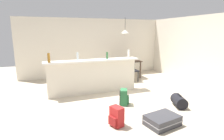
% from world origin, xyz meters
% --- Properties ---
extents(ground_plane, '(13.00, 13.00, 0.05)m').
position_xyz_m(ground_plane, '(0.00, 0.00, -0.03)').
color(ground_plane, beige).
extents(wall_back, '(6.60, 0.10, 2.50)m').
position_xyz_m(wall_back, '(0.00, 3.05, 1.25)').
color(wall_back, silver).
rests_on(wall_back, ground_plane).
extents(wall_right, '(0.10, 6.00, 2.50)m').
position_xyz_m(wall_right, '(3.05, 0.30, 1.25)').
color(wall_right, silver).
rests_on(wall_right, ground_plane).
extents(partition_half_wall, '(2.80, 0.20, 1.03)m').
position_xyz_m(partition_half_wall, '(-0.78, 0.59, 0.52)').
color(partition_half_wall, silver).
rests_on(partition_half_wall, ground_plane).
extents(bar_countertop, '(2.96, 0.40, 0.05)m').
position_xyz_m(bar_countertop, '(-0.78, 0.59, 1.06)').
color(bar_countertop, white).
rests_on(bar_countertop, partition_half_wall).
extents(bottle_amber, '(0.07, 0.07, 0.27)m').
position_xyz_m(bottle_amber, '(-2.07, 0.49, 1.21)').
color(bottle_amber, '#9E661E').
rests_on(bottle_amber, bar_countertop).
extents(bottle_clear, '(0.06, 0.06, 0.24)m').
position_xyz_m(bottle_clear, '(-1.24, 0.63, 1.20)').
color(bottle_clear, silver).
rests_on(bottle_clear, bar_countertop).
extents(bottle_green, '(0.06, 0.06, 0.23)m').
position_xyz_m(bottle_green, '(-0.34, 0.52, 1.20)').
color(bottle_green, '#2D6B38').
rests_on(bottle_green, bar_countertop).
extents(bottle_white, '(0.06, 0.06, 0.26)m').
position_xyz_m(bottle_white, '(0.47, 0.66, 1.21)').
color(bottle_white, silver).
rests_on(bottle_white, bar_countertop).
extents(dining_table, '(1.10, 0.80, 0.74)m').
position_xyz_m(dining_table, '(1.04, 2.08, 0.65)').
color(dining_table, '#332319').
rests_on(dining_table, ground_plane).
extents(dining_chair_near_partition, '(0.43, 0.43, 0.93)m').
position_xyz_m(dining_chair_near_partition, '(1.01, 1.50, 0.52)').
color(dining_chair_near_partition, black).
rests_on(dining_chair_near_partition, ground_plane).
extents(pendant_lamp, '(0.34, 0.34, 0.68)m').
position_xyz_m(pendant_lamp, '(0.99, 2.14, 1.94)').
color(pendant_lamp, black).
extents(suitcase_flat_charcoal, '(0.87, 0.61, 0.22)m').
position_xyz_m(suitcase_flat_charcoal, '(0.07, -1.90, 0.11)').
color(suitcase_flat_charcoal, '#38383D').
rests_on(suitcase_flat_charcoal, ground_plane).
extents(backpack_green, '(0.31, 0.33, 0.42)m').
position_xyz_m(backpack_green, '(-0.24, -0.60, 0.20)').
color(backpack_green, '#286B3D').
rests_on(backpack_green, ground_plane).
extents(duffel_bag_black, '(0.44, 0.55, 0.34)m').
position_xyz_m(duffel_bag_black, '(1.05, -1.23, 0.15)').
color(duffel_bag_black, black).
rests_on(duffel_bag_black, ground_plane).
extents(backpack_red, '(0.30, 0.32, 0.42)m').
position_xyz_m(backpack_red, '(-0.85, -1.60, 0.20)').
color(backpack_red, red).
rests_on(backpack_red, ground_plane).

